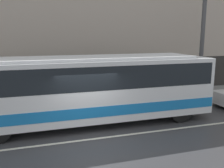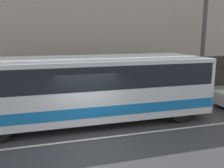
% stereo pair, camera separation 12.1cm
% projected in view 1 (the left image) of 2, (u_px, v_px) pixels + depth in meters
% --- Properties ---
extents(ground_plane, '(60.00, 60.00, 0.00)m').
position_uv_depth(ground_plane, '(91.00, 139.00, 9.77)').
color(ground_plane, '#38383A').
extents(sidewalk, '(60.00, 2.77, 0.14)m').
position_uv_depth(sidewalk, '(71.00, 102.00, 14.81)').
color(sidewalk, gray).
rests_on(sidewalk, ground_plane).
extents(building_facade, '(60.00, 0.35, 9.71)m').
position_uv_depth(building_facade, '(66.00, 24.00, 15.34)').
color(building_facade, '#B7A899').
rests_on(building_facade, ground_plane).
extents(lane_stripe, '(54.00, 0.14, 0.01)m').
position_uv_depth(lane_stripe, '(91.00, 139.00, 9.77)').
color(lane_stripe, beige).
rests_on(lane_stripe, ground_plane).
extents(transit_bus, '(11.89, 2.56, 3.08)m').
position_uv_depth(transit_bus, '(84.00, 87.00, 11.18)').
color(transit_bus, white).
rests_on(transit_bus, ground_plane).
extents(utility_pole_near, '(0.27, 0.27, 6.60)m').
position_uv_depth(utility_pole_near, '(202.00, 44.00, 16.02)').
color(utility_pole_near, '#4C4C4F').
rests_on(utility_pole_near, sidewalk).
extents(pedestrian_waiting, '(0.36, 0.36, 1.64)m').
position_uv_depth(pedestrian_waiting, '(92.00, 89.00, 14.57)').
color(pedestrian_waiting, '#1E5933').
rests_on(pedestrian_waiting, sidewalk).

